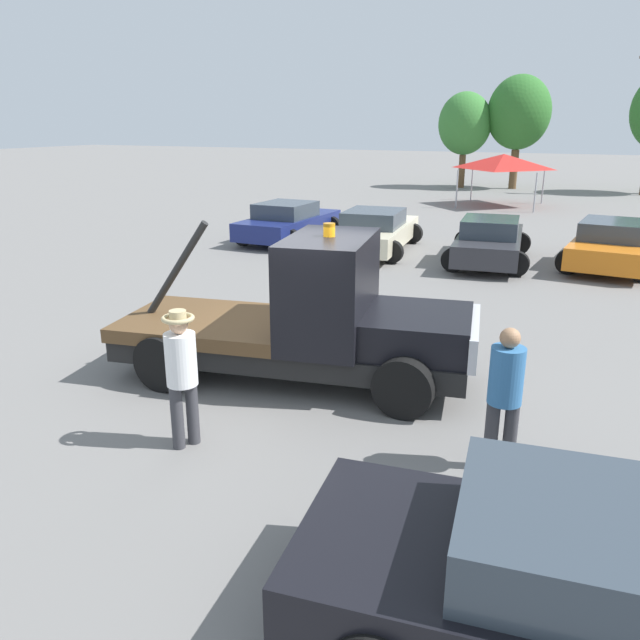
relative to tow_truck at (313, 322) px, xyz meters
name	(u,v)px	position (x,y,z in m)	size (l,w,h in m)	color
ground_plane	(292,377)	(-0.35, -0.06, -0.98)	(160.00, 160.00, 0.00)	slate
tow_truck	(313,322)	(0.00, 0.00, 0.00)	(5.93, 2.90, 2.55)	black
foreground_car	(634,598)	(4.51, -4.10, -0.33)	(5.40, 2.48, 1.34)	black
person_near_truck	(505,390)	(3.17, -1.54, 0.05)	(0.40, 0.40, 1.78)	#38383D
person_at_hood	(182,368)	(-0.59, -2.62, 0.09)	(0.40, 0.40, 1.82)	#38383D
parked_car_navy	(288,222)	(-6.01, 10.88, -0.33)	(2.56, 4.66, 1.34)	navy
parked_car_cream	(375,231)	(-2.62, 10.31, -0.33)	(2.82, 5.06, 1.34)	beige
parked_car_charcoal	(489,241)	(1.02, 10.08, -0.33)	(2.66, 4.77, 1.34)	#2D2D33
parked_car_orange	(613,244)	(4.32, 11.04, -0.33)	(2.83, 5.05, 1.34)	orange
canopy_tent_red	(503,161)	(-0.76, 23.57, 1.16)	(3.65, 3.65, 2.49)	#9E9EA3
tree_left	(519,113)	(-1.39, 32.32, 3.49)	(3.73, 3.73, 6.67)	brown
tree_right	(465,124)	(-4.44, 31.64, 2.86)	(3.21, 3.21, 5.73)	brown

